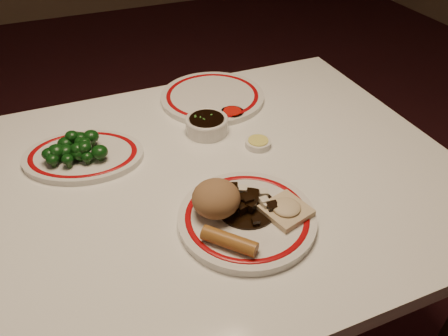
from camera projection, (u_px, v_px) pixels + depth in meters
dining_table at (200, 205)px, 1.05m from camera, size 1.20×0.90×0.75m
main_plate at (247, 218)px, 0.87m from camera, size 0.36×0.36×0.02m
rice_mound at (216, 198)px, 0.85m from camera, size 0.10×0.10×0.07m
spring_roll at (229, 241)px, 0.79m from camera, size 0.09×0.10×0.03m
fried_wonton at (286, 209)px, 0.86m from camera, size 0.10×0.10×0.02m
stirfry_heap at (247, 203)px, 0.88m from camera, size 0.12×0.12×0.03m
broccoli_plate at (83, 156)px, 1.04m from camera, size 0.33×0.31×0.02m
broccoli_pile at (76, 148)px, 1.01m from camera, size 0.14×0.13×0.05m
soy_bowl at (207, 125)px, 1.12m from camera, size 0.11×0.11×0.04m
sweet_sour_dish at (232, 114)px, 1.19m from camera, size 0.06×0.06×0.02m
mustard_dish at (258, 143)px, 1.08m from camera, size 0.06×0.06×0.02m
far_plate at (212, 97)px, 1.26m from camera, size 0.39×0.39×0.02m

